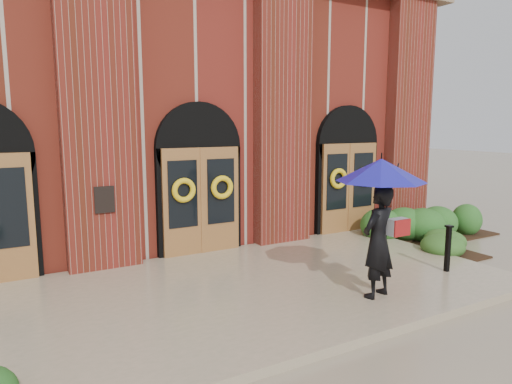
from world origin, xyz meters
TOP-DOWN VIEW (x-y plane):
  - ground at (0.00, 0.00)m, footprint 90.00×90.00m
  - landing at (0.00, 0.15)m, footprint 10.00×5.30m
  - church_building at (0.00, 8.78)m, footprint 16.20×12.53m
  - man_with_umbrella at (1.59, -1.42)m, footprint 1.86×1.86m
  - metal_post at (3.87, -1.12)m, footprint 0.14×0.14m
  - hedge_wall_right at (6.61, 1.39)m, footprint 3.34×1.34m
  - hedge_front_right at (5.26, 0.00)m, footprint 1.46×1.25m

SIDE VIEW (x-z plane):
  - ground at x=0.00m, z-range 0.00..0.00m
  - landing at x=0.00m, z-range 0.00..0.15m
  - hedge_front_right at x=5.26m, z-range 0.00..0.52m
  - hedge_wall_right at x=6.61m, z-range 0.00..0.86m
  - metal_post at x=3.87m, z-range 0.17..1.15m
  - man_with_umbrella at x=1.59m, z-range 0.64..3.10m
  - church_building at x=0.00m, z-range 0.00..7.00m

